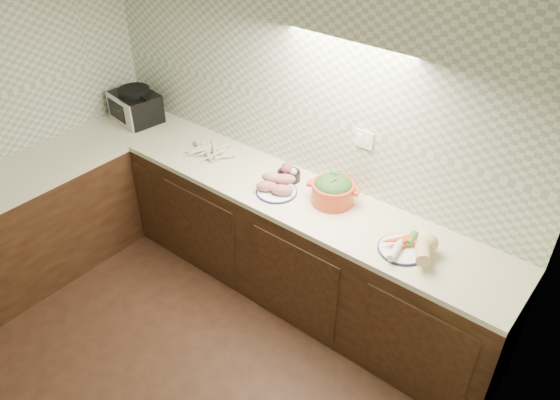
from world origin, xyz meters
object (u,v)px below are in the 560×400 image
Objects in this scene: sweet_potato_plate at (277,186)px; veg_plate at (415,245)px; parsnip_pile at (212,155)px; dutch_oven at (333,190)px; onion_bowl at (288,174)px; toaster_oven at (135,106)px.

veg_plate is at bearing 1.46° from sweet_potato_plate.
parsnip_pile is at bearing 176.63° from sweet_potato_plate.
parsnip_pile is at bearing 167.51° from dutch_oven.
onion_bowl is at bearing 101.86° from sweet_potato_plate.
dutch_oven reaches higher than sweet_potato_plate.
dutch_oven is at bearing 10.20° from toaster_oven.
onion_bowl reaches higher than parsnip_pile.
onion_bowl is at bearing 12.15° from parsnip_pile.
dutch_oven is at bearing 21.35° from sweet_potato_plate.
parsnip_pile is 1.01× the size of dutch_oven.
toaster_oven is 1.62m from sweet_potato_plate.
sweet_potato_plate is 1.74× the size of onion_bowl.
onion_bowl is 0.44× the size of veg_plate.
toaster_oven reaches higher than veg_plate.
toaster_oven is at bearing 163.09° from dutch_oven.
onion_bowl is (0.63, 0.14, 0.02)m from parsnip_pile.
sweet_potato_plate is (0.67, -0.04, 0.02)m from parsnip_pile.
veg_plate is (1.07, -0.15, 0.00)m from onion_bowl.
parsnip_pile is 0.97× the size of veg_plate.
toaster_oven is at bearing 176.45° from parsnip_pile.
sweet_potato_plate is at bearing -78.14° from onion_bowl.
toaster_oven reaches higher than dutch_oven.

